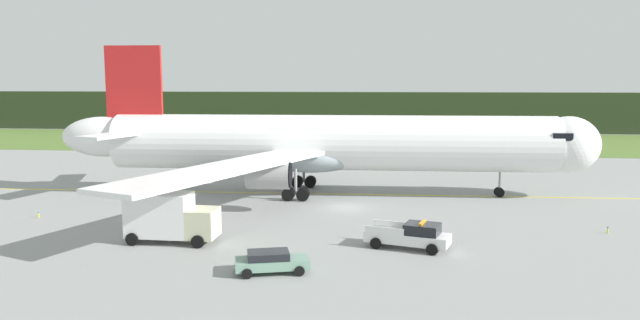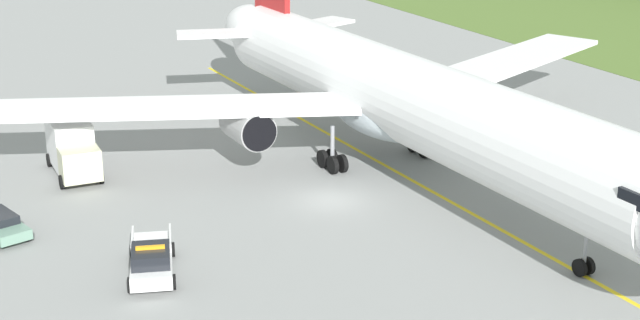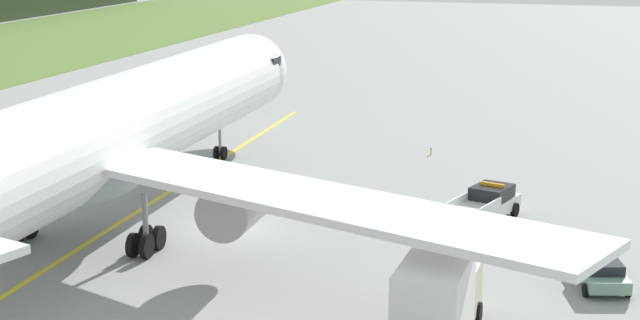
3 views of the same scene
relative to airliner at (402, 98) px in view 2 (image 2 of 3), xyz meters
The scene contains 6 objects.
ground 8.29m from the airliner, 69.15° to the right, with size 320.00×320.00×0.00m, color gray.
taxiway_centerline_main 5.08m from the airliner, ahead, with size 69.25×0.30×0.01m, color yellow.
airliner is the anchor object (origin of this frame).
ops_pickup_truck 20.65m from the airliner, 67.65° to the right, with size 5.94×3.51×1.94m.
catering_truck 21.34m from the airliner, 115.43° to the right, with size 6.32×2.75×3.66m.
taxiway_edge_light_west 26.53m from the airliner, 150.09° to the right, with size 0.12×0.12×0.50m.
Camera 2 is at (46.36, -23.24, 20.19)m, focal length 51.96 mm.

